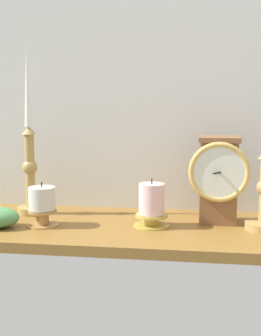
% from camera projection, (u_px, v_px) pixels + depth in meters
% --- Properties ---
extents(ground_plane, '(1.00, 0.36, 0.02)m').
position_uv_depth(ground_plane, '(148.00, 230.00, 1.14)').
color(ground_plane, brown).
extents(back_wall, '(1.20, 0.02, 0.65)m').
position_uv_depth(back_wall, '(156.00, 91.00, 1.27)').
color(back_wall, silver).
rests_on(back_wall, ground_plane).
extents(mantel_clock, '(0.15, 0.11, 0.21)m').
position_uv_depth(mantel_clock, '(218.00, 178.00, 1.15)').
color(mantel_clock, brown).
rests_on(mantel_clock, ground_plane).
extents(candlestick_tall_left, '(0.07, 0.07, 0.44)m').
position_uv_depth(candlestick_tall_left, '(30.00, 159.00, 1.24)').
color(candlestick_tall_left, '#AD8C4D').
rests_on(candlestick_tall_left, ground_plane).
extents(pillar_candle_front, '(0.08, 0.08, 0.11)m').
position_uv_depth(pillar_candle_front, '(42.00, 205.00, 1.13)').
color(pillar_candle_front, '#B4824A').
rests_on(pillar_candle_front, ground_plane).
extents(pillar_candle_near_clock, '(0.09, 0.09, 0.12)m').
position_uv_depth(pillar_candle_near_clock, '(152.00, 206.00, 1.13)').
color(pillar_candle_near_clock, gold).
rests_on(pillar_candle_near_clock, ground_plane).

